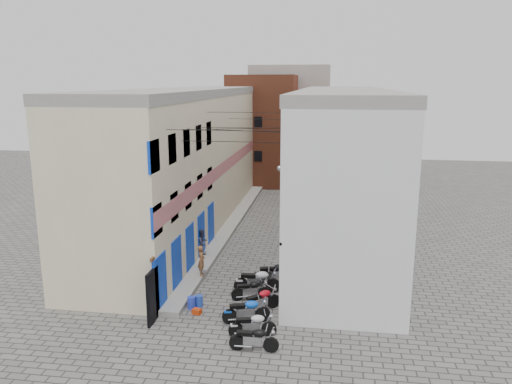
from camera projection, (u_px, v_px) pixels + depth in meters
The scene contains 21 objects.
ground at pixel (217, 321), 20.14m from camera, with size 90.00×90.00×0.00m, color #585653.
plinth at pixel (231, 226), 32.96m from camera, with size 0.90×26.00×0.25m, color gray.
building_left at pixel (186, 159), 32.38m from camera, with size 5.10×27.00×9.00m.
building_right at pixel (341, 163), 30.97m from camera, with size 5.94×26.00×9.00m.
building_far_brick_left at pixel (263, 130), 46.36m from camera, with size 6.00×6.00×10.00m, color brown.
building_far_brick_right at pixel (317, 139), 47.77m from camera, with size 5.00×6.00×8.00m, color brown.
building_far_concrete at pixel (290, 120), 51.74m from camera, with size 8.00×5.00×11.00m, color gray.
far_shopfront at pixel (281, 176), 44.19m from camera, with size 2.00×0.30×2.40m, color black.
overhead_wires at pixel (248, 127), 25.96m from camera, with size 5.80×13.02×1.32m.
motorcycle_a at pixel (254, 338), 17.81m from camera, with size 0.57×1.81×1.05m, color black, non-canonical shape.
motorcycle_b at pixel (252, 324), 18.82m from camera, with size 0.58×1.84×1.06m, color #B7B6BC, non-canonical shape.
motorcycle_c at pixel (246, 309), 19.90m from camera, with size 0.62×1.96×1.14m, color blue, non-canonical shape.
motorcycle_d at pixel (261, 299), 20.86m from camera, with size 0.60×1.91×1.11m, color red, non-canonical shape.
motorcycle_e at pixel (251, 289), 22.02m from camera, with size 0.56×1.76×1.02m, color black, non-canonical shape.
motorcycle_f at pixel (257, 280), 22.77m from camera, with size 0.67×2.13×1.24m, color silver, non-canonical shape.
motorcycle_g at pixel (275, 272), 23.69m from camera, with size 0.66×2.09×1.21m, color black, non-canonical shape.
person_a at pixel (201, 260), 24.11m from camera, with size 0.54×0.36×1.49m, color brown.
person_b at pixel (203, 243), 26.81m from camera, with size 0.71×0.55×1.46m, color #2D2D44.
water_jug_near at pixel (191, 303), 21.19m from camera, with size 0.34×0.34×0.53m, color #263BC0.
water_jug_far at pixel (199, 301), 21.40m from camera, with size 0.32×0.32×0.51m, color #2445B5.
red_crate at pixel (197, 311), 20.74m from camera, with size 0.36×0.27×0.23m, color #B7330D.
Camera 1 is at (4.33, -18.07, 9.50)m, focal length 35.00 mm.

